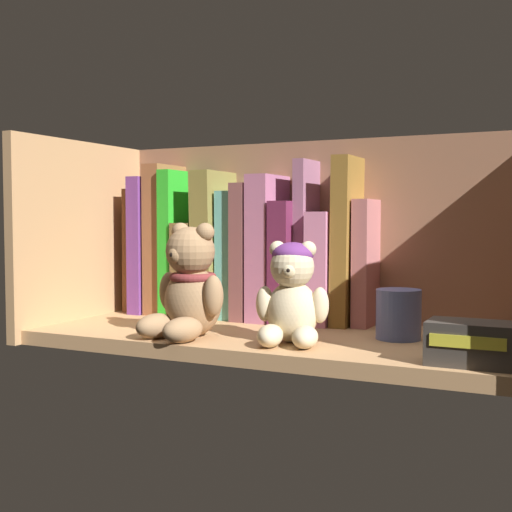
# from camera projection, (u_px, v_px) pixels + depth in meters

# --- Properties ---
(shelf_board) EXTENTS (0.67, 0.29, 0.02)m
(shelf_board) POSITION_uv_depth(u_px,v_px,m) (277.00, 339.00, 0.95)
(shelf_board) COLOR tan
(shelf_board) RESTS_ON ground
(shelf_back_panel) EXTENTS (0.69, 0.01, 0.30)m
(shelf_back_panel) POSITION_uv_depth(u_px,v_px,m) (316.00, 236.00, 1.08)
(shelf_back_panel) COLOR #895D43
(shelf_back_panel) RESTS_ON ground
(shelf_side_panel_left) EXTENTS (0.02, 0.31, 0.30)m
(shelf_side_panel_left) POSITION_uv_depth(u_px,v_px,m) (83.00, 236.00, 1.09)
(shelf_side_panel_left) COLOR tan
(shelf_side_panel_left) RESTS_ON ground
(book_0) EXTENTS (0.02, 0.10, 0.21)m
(book_0) POSITION_uv_depth(u_px,v_px,m) (144.00, 250.00, 1.19)
(book_0) COLOR brown
(book_0) RESTS_ON shelf_board
(book_1) EXTENTS (0.02, 0.14, 0.23)m
(book_1) POSITION_uv_depth(u_px,v_px,m) (156.00, 245.00, 1.17)
(book_1) COLOR #65327D
(book_1) RESTS_ON shelf_board
(book_2) EXTENTS (0.03, 0.13, 0.25)m
(book_2) POSITION_uv_depth(u_px,v_px,m) (171.00, 239.00, 1.16)
(book_2) COLOR brown
(book_2) RESTS_ON shelf_board
(book_3) EXTENTS (0.02, 0.14, 0.24)m
(book_3) POSITION_uv_depth(u_px,v_px,m) (186.00, 242.00, 1.15)
(book_3) COLOR green
(book_3) RESTS_ON shelf_board
(book_4) EXTENTS (0.03, 0.15, 0.15)m
(book_4) POSITION_uv_depth(u_px,v_px,m) (202.00, 268.00, 1.14)
(book_4) COLOR brown
(book_4) RESTS_ON shelf_board
(book_5) EXTENTS (0.04, 0.15, 0.23)m
(book_5) POSITION_uv_depth(u_px,v_px,m) (221.00, 244.00, 1.12)
(book_5) COLOR olive
(book_5) RESTS_ON shelf_board
(book_6) EXTENTS (0.02, 0.12, 0.20)m
(book_6) POSITION_uv_depth(u_px,v_px,m) (239.00, 254.00, 1.10)
(book_6) COLOR #60AFA5
(book_6) RESTS_ON shelf_board
(book_7) EXTENTS (0.02, 0.13, 0.21)m
(book_7) POSITION_uv_depth(u_px,v_px,m) (254.00, 251.00, 1.09)
(book_7) COLOR brown
(book_7) RESTS_ON shelf_board
(book_8) EXTENTS (0.04, 0.13, 0.23)m
(book_8) POSITION_uv_depth(u_px,v_px,m) (273.00, 248.00, 1.08)
(book_8) COLOR #AE6689
(book_8) RESTS_ON shelf_board
(book_9) EXTENTS (0.03, 0.14, 0.18)m
(book_9) POSITION_uv_depth(u_px,v_px,m) (294.00, 261.00, 1.06)
(book_9) COLOR #60203E
(book_9) RESTS_ON shelf_board
(book_10) EXTENTS (0.02, 0.09, 0.25)m
(book_10) POSITION_uv_depth(u_px,v_px,m) (311.00, 241.00, 1.05)
(book_10) COLOR #905B74
(book_10) RESTS_ON shelf_board
(book_11) EXTENTS (0.03, 0.12, 0.17)m
(book_11) POSITION_uv_depth(u_px,v_px,m) (329.00, 267.00, 1.04)
(book_11) COLOR pink
(book_11) RESTS_ON shelf_board
(book_12) EXTENTS (0.03, 0.11, 0.25)m
(book_12) POSITION_uv_depth(u_px,v_px,m) (350.00, 241.00, 1.02)
(book_12) COLOR brown
(book_12) RESTS_ON shelf_board
(book_13) EXTENTS (0.02, 0.09, 0.19)m
(book_13) POSITION_uv_depth(u_px,v_px,m) (368.00, 263.00, 1.01)
(book_13) COLOR #AC6262
(book_13) RESTS_ON shelf_board
(teddy_bear_larger) EXTENTS (0.12, 0.12, 0.15)m
(teddy_bear_larger) POSITION_uv_depth(u_px,v_px,m) (189.00, 288.00, 0.91)
(teddy_bear_larger) COLOR #93704C
(teddy_bear_larger) RESTS_ON shelf_board
(teddy_bear_smaller) EXTENTS (0.10, 0.10, 0.13)m
(teddy_bear_smaller) POSITION_uv_depth(u_px,v_px,m) (292.00, 295.00, 0.86)
(teddy_bear_smaller) COLOR beige
(teddy_bear_smaller) RESTS_ON shelf_board
(pillar_candle) EXTENTS (0.06, 0.06, 0.07)m
(pillar_candle) POSITION_uv_depth(u_px,v_px,m) (398.00, 314.00, 0.89)
(pillar_candle) COLOR #4C5B99
(pillar_candle) RESTS_ON shelf_board
(small_product_box) EXTENTS (0.09, 0.06, 0.05)m
(small_product_box) POSITION_uv_depth(u_px,v_px,m) (471.00, 343.00, 0.74)
(small_product_box) COLOR #38332D
(small_product_box) RESTS_ON shelf_board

